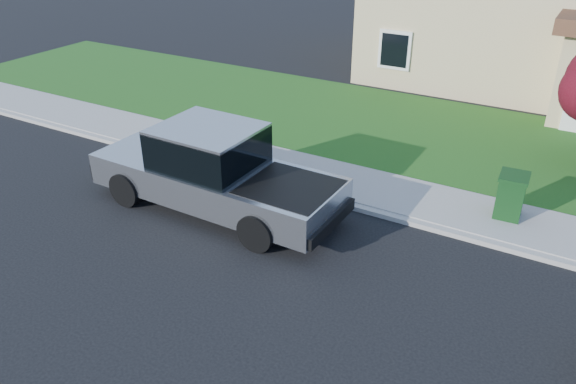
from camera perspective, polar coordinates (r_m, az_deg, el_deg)
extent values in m
plane|color=black|center=(12.16, -0.68, -7.17)|extent=(80.00, 80.00, 0.00)
cube|color=gray|center=(13.99, 8.92, -2.09)|extent=(40.00, 0.20, 0.12)
cube|color=gray|center=(14.90, 10.51, -0.18)|extent=(40.00, 2.00, 0.15)
cube|color=#123F14|center=(18.85, 15.32, 5.42)|extent=(40.00, 7.00, 0.10)
cube|color=black|center=(22.85, 10.78, 13.98)|extent=(1.30, 0.10, 1.50)
cylinder|color=black|center=(14.67, -16.07, 0.31)|extent=(0.89, 0.35, 0.89)
cylinder|color=black|center=(15.96, -10.90, 3.26)|extent=(0.89, 0.35, 0.89)
cylinder|color=black|center=(12.36, -3.15, -4.08)|extent=(0.89, 0.35, 0.89)
cylinder|color=black|center=(13.86, 1.54, -0.21)|extent=(0.89, 0.35, 0.89)
cube|color=#ADAFB4|center=(13.90, -7.33, 1.14)|extent=(6.37, 2.34, 0.80)
cube|color=black|center=(13.64, -8.10, 4.47)|extent=(2.37, 2.11, 0.94)
cube|color=#ADAFB4|center=(13.45, -8.24, 6.37)|extent=(2.37, 2.11, 0.09)
cube|color=black|center=(12.66, 0.17, 0.44)|extent=(2.03, 1.92, 0.07)
cube|color=black|center=(15.99, -16.45, 3.29)|extent=(0.17, 2.11, 0.44)
cube|color=black|center=(12.50, 4.47, -3.15)|extent=(0.17, 2.11, 0.28)
cube|color=black|center=(15.06, -7.92, 6.36)|extent=(0.14, 0.25, 0.20)
imported|color=tan|center=(14.71, -2.59, 2.86)|extent=(0.63, 0.52, 1.50)
cylinder|color=#D3BD87|center=(14.40, -2.66, 5.62)|extent=(0.40, 0.40, 0.04)
cylinder|color=#D3BD87|center=(14.37, -2.66, 5.84)|extent=(0.20, 0.20, 0.14)
cube|color=#0E3311|center=(14.32, 21.67, -0.46)|extent=(0.64, 0.73, 1.00)
cube|color=#0E3311|center=(14.09, 22.05, 1.46)|extent=(0.70, 0.80, 0.08)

